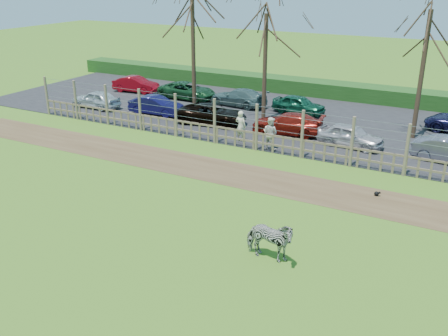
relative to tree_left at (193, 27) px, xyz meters
The scene contains 21 objects.
ground 15.17m from the tree_left, 62.53° to the right, with size 120.00×120.00×0.00m, color olive.
dirt_strip 11.74m from the tree_left, 50.91° to the right, with size 34.00×2.80×0.01m, color brown.
asphalt 8.81m from the tree_left, 17.10° to the left, with size 44.00×13.00×0.04m, color #232326.
hedge 12.20m from the tree_left, 54.16° to the left, with size 46.00×2.00×1.10m, color #1E4716.
fence 9.25m from the tree_left, 34.70° to the right, with size 30.16×0.16×2.50m.
tree_left is the anchor object (origin of this frame).
tree_mid 4.67m from the tree_left, 12.53° to the left, with size 4.80×4.80×6.83m.
tree_right 13.59m from the tree_left, ahead, with size 4.80×4.80×7.35m.
zebra 18.73m from the tree_left, 51.21° to the right, with size 0.79×1.74×1.47m, color gray.
visitor_a 7.87m from the tree_left, 35.11° to the right, with size 0.63×0.41×1.72m, color beige.
visitor_b 9.42m from the tree_left, 29.67° to the right, with size 0.84×0.65×1.72m, color silver.
crow 16.25m from the tree_left, 28.76° to the right, with size 0.27×0.20×0.22m.
car_0 8.60m from the tree_left, 165.01° to the right, with size 1.42×3.52×1.20m, color silver.
car_1 5.57m from the tree_left, 149.55° to the right, with size 1.27×3.64×1.20m, color #131146.
car_2 5.57m from the tree_left, 34.03° to the right, with size 1.99×4.32×1.20m, color black.
car_3 8.61m from the tree_left, ahead, with size 1.68×4.13×1.20m, color maroon.
car_4 11.94m from the tree_left, ahead, with size 1.42×3.52×1.20m, color #C0B7BB.
car_7 9.43m from the tree_left, 155.56° to the left, with size 1.27×3.64×1.20m, color maroon.
car_8 6.56m from the tree_left, 128.42° to the left, with size 1.99×4.32×1.20m, color #1A4924.
car_9 6.16m from the tree_left, 63.73° to the left, with size 1.68×4.13×1.20m, color #4C6965.
car_10 8.48m from the tree_left, 29.08° to the left, with size 1.42×3.52×1.20m, color #125135.
Camera 1 is at (10.17, -14.77, 8.88)m, focal length 40.00 mm.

